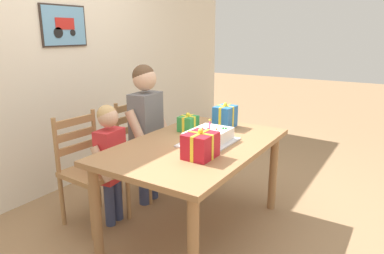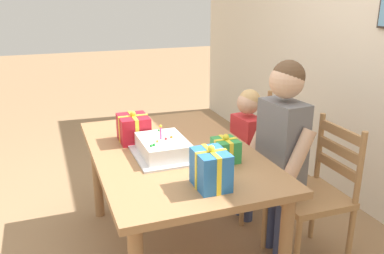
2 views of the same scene
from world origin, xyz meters
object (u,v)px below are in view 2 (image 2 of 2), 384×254
chair_right (315,193)px  dining_table (173,164)px  gift_box_beside_cake (134,128)px  chair_left (261,155)px  gift_box_corner_small (226,150)px  gift_box_red_large (211,169)px  child_younger (246,143)px  birthday_cake (163,148)px  child_older (282,141)px

chair_right → dining_table: bearing=-112.5°
gift_box_beside_cake → chair_left: gift_box_beside_cake is taller
gift_box_corner_small → chair_left: (-0.59, 0.59, -0.34)m
gift_box_red_large → chair_right: 0.90m
gift_box_beside_cake → gift_box_corner_small: size_ratio=1.37×
chair_left → child_younger: child_younger is taller
chair_left → child_younger: 0.24m
birthday_cake → gift_box_corner_small: size_ratio=2.68×
child_older → child_younger: (-0.46, 0.00, -0.17)m
gift_box_beside_cake → gift_box_corner_small: gift_box_beside_cake is taller
chair_left → gift_box_beside_cake: bearing=-85.0°
dining_table → child_younger: child_younger is taller
gift_box_red_large → chair_right: gift_box_red_large is taller
gift_box_red_large → gift_box_corner_small: size_ratio=1.37×
dining_table → chair_left: bearing=112.4°
gift_box_beside_cake → gift_box_corner_small: bearing=40.0°
gift_box_red_large → child_older: 0.71m
child_older → child_younger: child_older is taller
dining_table → child_older: child_older is taller
gift_box_beside_cake → chair_left: size_ratio=0.24×
birthday_cake → child_younger: child_younger is taller
child_younger → gift_box_corner_small: bearing=-38.6°
chair_right → birthday_cake: bearing=-107.7°
gift_box_red_large → chair_left: size_ratio=0.24×
gift_box_red_large → child_younger: 1.03m
chair_right → child_older: 0.39m
gift_box_corner_small → child_older: size_ratio=0.13×
gift_box_red_large → child_older: child_older is taller
chair_left → chair_right: size_ratio=1.00×
gift_box_corner_small → chair_left: size_ratio=0.18×
child_older → child_younger: size_ratio=1.27×
dining_table → child_older: 0.69m
dining_table → chair_left: 0.90m
chair_left → gift_box_corner_small: bearing=-44.7°
chair_left → child_younger: (0.07, -0.17, 0.15)m
chair_right → child_older: bearing=-129.7°
birthday_cake → gift_box_red_large: (0.48, 0.10, 0.05)m
gift_box_red_large → dining_table: bearing=-177.3°
gift_box_corner_small → dining_table: bearing=-137.3°
chair_left → chair_right: (0.68, 0.00, 0.00)m
gift_box_corner_small → birthday_cake: bearing=-122.6°
chair_right → child_younger: child_younger is taller
dining_table → birthday_cake: (0.05, -0.08, 0.14)m
gift_box_beside_cake → chair_left: (-0.09, 1.01, -0.36)m
gift_box_corner_small → chair_right: (0.09, 0.59, -0.34)m
gift_box_beside_cake → child_older: size_ratio=0.17×
gift_box_beside_cake → gift_box_corner_small: (0.50, 0.42, -0.02)m
dining_table → gift_box_beside_cake: bearing=-143.0°
gift_box_red_large → chair_left: gift_box_red_large is taller
birthday_cake → gift_box_red_large: 0.49m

